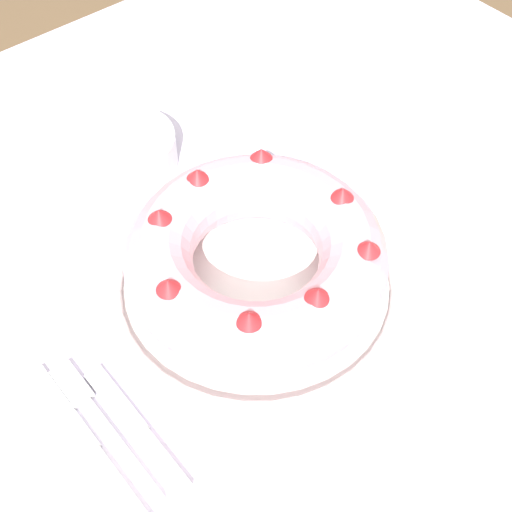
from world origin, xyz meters
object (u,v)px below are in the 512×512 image
object	(u,v)px
cake_knife	(142,435)
side_bowl	(126,151)
fork	(99,420)
serving_knife	(95,455)
serving_dish	(256,284)
bundt_cake	(256,256)
napkin	(445,208)

from	to	relation	value
cake_knife	side_bowl	world-z (taller)	side_bowl
cake_knife	fork	bearing A→B (deg)	114.17
fork	serving_knife	size ratio (longest dim) A/B	0.87
serving_dish	fork	distance (m)	0.23
serving_dish	side_bowl	distance (m)	0.27
fork	cake_knife	world-z (taller)	cake_knife
serving_dish	bundt_cake	bearing A→B (deg)	-72.14
bundt_cake	napkin	bearing A→B (deg)	-11.41
serving_dish	side_bowl	bearing A→B (deg)	89.43
bundt_cake	napkin	distance (m)	0.28
bundt_cake	side_bowl	distance (m)	0.27
bundt_cake	cake_knife	world-z (taller)	bundt_cake
bundt_cake	cake_knife	xyz separation A→B (m)	(-0.20, -0.07, -0.06)
cake_knife	side_bowl	bearing A→B (deg)	52.40
fork	side_bowl	world-z (taller)	side_bowl
serving_knife	napkin	distance (m)	0.51
serving_knife	napkin	xyz separation A→B (m)	(0.51, 0.00, -0.00)
fork	napkin	xyz separation A→B (m)	(0.49, -0.03, -0.00)
napkin	serving_knife	bearing A→B (deg)	-179.94
serving_dish	bundt_cake	world-z (taller)	bundt_cake
side_bowl	fork	bearing A→B (deg)	-127.73
fork	cake_knife	size ratio (longest dim) A/B	1.10
serving_dish	serving_knife	bearing A→B (deg)	-167.71
cake_knife	serving_knife	bearing A→B (deg)	158.78
cake_knife	napkin	size ratio (longest dim) A/B	1.16
serving_dish	fork	xyz separation A→B (m)	(-0.22, -0.02, -0.01)
side_bowl	serving_knife	bearing A→B (deg)	-127.72
cake_knife	napkin	world-z (taller)	cake_knife
fork	cake_knife	bearing A→B (deg)	-62.80
serving_dish	bundt_cake	xyz separation A→B (m)	(0.00, -0.00, 0.05)
side_bowl	napkin	xyz separation A→B (m)	(0.26, -0.32, -0.02)
serving_knife	fork	bearing A→B (deg)	52.86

